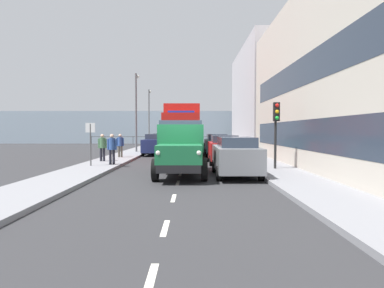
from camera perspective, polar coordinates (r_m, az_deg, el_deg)
name	(u,v)px	position (r m, az deg, el deg)	size (l,w,h in m)	color
ground_plane	(185,157)	(24.48, -1.22, -2.28)	(80.00, 80.00, 0.00)	#2D2D30
sidewalk_left	(245,156)	(24.80, 9.43, -2.08)	(2.38, 44.45, 0.15)	gray
sidewalk_right	(125,156)	(25.01, -11.79, -2.06)	(2.38, 44.45, 0.15)	gray
road_centreline_markings	(185,158)	(23.43, -1.28, -2.48)	(0.12, 39.10, 0.01)	silver
building_far_block	(280,99)	(36.15, 15.33, 7.69)	(8.41, 15.36, 10.77)	#B7B2B7
sea_horizon	(189,127)	(49.62, -0.56, 2.98)	(80.00, 0.80, 5.00)	#8C9EAD
seawall_railing	(189,138)	(46.03, -0.61, 1.06)	(28.08, 0.08, 1.20)	#4C5156
truck_vintage_green	(181,149)	(13.91, -1.99, -0.98)	(2.17, 5.64, 2.43)	black
lorry_cargo_red	(183,130)	(23.97, -1.70, 2.59)	(2.58, 8.20, 3.87)	red
car_grey_kerbside_near	(236,156)	(14.10, 7.76, -2.10)	(1.86, 4.23, 1.72)	slate
car_red_kerbside_1	(224,149)	(19.40, 5.65, -0.87)	(1.84, 3.94, 1.72)	#B21E1E
car_teal_kerbside_2	(216,145)	(25.30, 4.35, -0.10)	(1.83, 4.48, 1.72)	#1E6670
car_navy_oppositeside_0	(156,144)	(26.31, -6.46, -0.01)	(1.88, 4.36, 1.72)	navy
car_black_oppositeside_1	(162,142)	(31.88, -5.31, 0.41)	(1.92, 4.36, 1.72)	black
pedestrian_with_bag	(112,147)	(18.00, -14.05, -0.45)	(0.53, 0.34, 1.66)	black
pedestrian_couple_b	(102,145)	(20.06, -15.65, -0.23)	(0.53, 0.34, 1.64)	black
pedestrian_couple_a	(120,144)	(22.77, -12.65, 0.06)	(0.53, 0.34, 1.60)	#4C473D
traffic_light_near	(276,121)	(16.02, 14.73, 4.02)	(0.28, 0.41, 3.20)	black
lamp_post_promenade	(136,106)	(28.83, -9.86, 6.76)	(0.32, 1.14, 6.86)	#59595B
lamp_post_far	(149,113)	(39.87, -7.63, 5.56)	(0.32, 1.14, 6.86)	#59595B
street_sign	(90,137)	(17.64, -17.60, 1.27)	(0.50, 0.07, 2.25)	#4C4C4C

